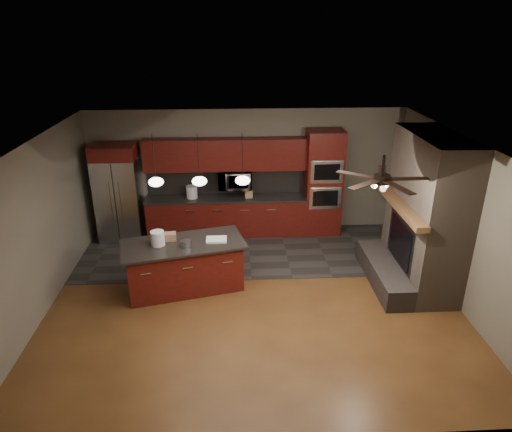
{
  "coord_description": "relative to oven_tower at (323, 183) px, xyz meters",
  "views": [
    {
      "loc": [
        -0.32,
        -6.87,
        4.51
      ],
      "look_at": [
        0.08,
        0.6,
        1.32
      ],
      "focal_mm": 32.0,
      "sensor_mm": 36.0,
      "label": 1
    }
  ],
  "objects": [
    {
      "name": "white_bucket",
      "position": [
        -3.35,
        -2.35,
        -0.14
      ],
      "size": [
        0.29,
        0.29,
        0.26
      ],
      "primitive_type": "cylinder",
      "rotation": [
        0.0,
        0.0,
        0.23
      ],
      "color": "white",
      "rests_on": "kitchen_island"
    },
    {
      "name": "ceiling",
      "position": [
        -1.7,
        -2.69,
        1.61
      ],
      "size": [
        7.0,
        6.0,
        0.02
      ],
      "primitive_type": "cube",
      "color": "white",
      "rests_on": "back_wall"
    },
    {
      "name": "right_wall",
      "position": [
        1.8,
        -2.69,
        0.21
      ],
      "size": [
        0.02,
        6.0,
        2.8
      ],
      "primitive_type": "cube",
      "color": "slate",
      "rests_on": "ground"
    },
    {
      "name": "refrigerator",
      "position": [
        -4.52,
        -0.07,
        -0.12
      ],
      "size": [
        0.93,
        0.75,
        2.15
      ],
      "color": "silver",
      "rests_on": "ground"
    },
    {
      "name": "pendant_right",
      "position": [
        -1.85,
        -1.99,
        0.77
      ],
      "size": [
        0.26,
        0.26,
        0.92
      ],
      "color": "black",
      "rests_on": "ceiling"
    },
    {
      "name": "back_wall",
      "position": [
        -1.7,
        0.31,
        0.21
      ],
      "size": [
        7.0,
        0.02,
        2.8
      ],
      "primitive_type": "cube",
      "color": "slate",
      "rests_on": "ground"
    },
    {
      "name": "counter_bucket",
      "position": [
        -2.93,
        0.01,
        -0.15
      ],
      "size": [
        0.28,
        0.28,
        0.28
      ],
      "primitive_type": "cylinder",
      "rotation": [
        0.0,
        0.0,
        0.19
      ],
      "color": "silver",
      "rests_on": "back_cabinetry"
    },
    {
      "name": "kitchen_island",
      "position": [
        -2.92,
        -2.3,
        -0.73
      ],
      "size": [
        2.31,
        1.45,
        0.92
      ],
      "rotation": [
        0.0,
        0.0,
        0.24
      ],
      "color": "#5F1511",
      "rests_on": "ground"
    },
    {
      "name": "ground",
      "position": [
        -1.7,
        -2.69,
        -1.19
      ],
      "size": [
        7.0,
        7.0,
        0.0
      ],
      "primitive_type": "plane",
      "color": "brown",
      "rests_on": "ground"
    },
    {
      "name": "pendant_center",
      "position": [
        -2.6,
        -1.99,
        0.77
      ],
      "size": [
        0.26,
        0.26,
        0.92
      ],
      "color": "black",
      "rests_on": "ceiling"
    },
    {
      "name": "cardboard_box",
      "position": [
        -3.16,
        -2.16,
        -0.2
      ],
      "size": [
        0.23,
        0.18,
        0.14
      ],
      "primitive_type": "cube",
      "rotation": [
        0.0,
        0.0,
        0.09
      ],
      "color": "#976A4D",
      "rests_on": "kitchen_island"
    },
    {
      "name": "pendant_left",
      "position": [
        -3.35,
        -1.99,
        0.77
      ],
      "size": [
        0.26,
        0.26,
        0.92
      ],
      "color": "black",
      "rests_on": "ceiling"
    },
    {
      "name": "paint_tray",
      "position": [
        -2.33,
        -2.22,
        -0.25
      ],
      "size": [
        0.37,
        0.26,
        0.04
      ],
      "primitive_type": "cube",
      "rotation": [
        0.0,
        0.0,
        0.0
      ],
      "color": "white",
      "rests_on": "kitchen_island"
    },
    {
      "name": "slate_tile_patch",
      "position": [
        -1.7,
        -0.89,
        -1.19
      ],
      "size": [
        7.0,
        2.4,
        0.01
      ],
      "primitive_type": "cube",
      "color": "#302D2B",
      "rests_on": "ground"
    },
    {
      "name": "back_cabinetry",
      "position": [
        -2.18,
        0.05,
        -0.3
      ],
      "size": [
        3.59,
        0.64,
        2.2
      ],
      "color": "#5F1511",
      "rests_on": "ground"
    },
    {
      "name": "paint_can",
      "position": [
        -2.86,
        -2.43,
        -0.21
      ],
      "size": [
        0.18,
        0.18,
        0.11
      ],
      "primitive_type": "cylinder",
      "rotation": [
        0.0,
        0.0,
        -0.05
      ],
      "color": "#9D9DA2",
      "rests_on": "kitchen_island"
    },
    {
      "name": "microwave",
      "position": [
        -1.98,
        0.06,
        0.11
      ],
      "size": [
        0.73,
        0.41,
        0.5
      ],
      "primitive_type": "imported",
      "color": "silver",
      "rests_on": "back_cabinetry"
    },
    {
      "name": "left_wall",
      "position": [
        -5.2,
        -2.69,
        0.21
      ],
      "size": [
        0.02,
        6.0,
        2.8
      ],
      "primitive_type": "cube",
      "color": "slate",
      "rests_on": "ground"
    },
    {
      "name": "fireplace_column",
      "position": [
        1.34,
        -2.29,
        0.11
      ],
      "size": [
        1.3,
        2.1,
        2.8
      ],
      "color": "brown",
      "rests_on": "ground"
    },
    {
      "name": "ceiling_fan",
      "position": [
        0.1,
        -3.49,
        1.27
      ],
      "size": [
        1.27,
        1.33,
        0.41
      ],
      "color": "black",
      "rests_on": "ceiling"
    },
    {
      "name": "counter_box",
      "position": [
        -1.67,
        -0.04,
        -0.2
      ],
      "size": [
        0.18,
        0.14,
        0.18
      ],
      "primitive_type": "cube",
      "rotation": [
        0.0,
        0.0,
        0.13
      ],
      "color": "tan",
      "rests_on": "back_cabinetry"
    },
    {
      "name": "oven_tower",
      "position": [
        0.0,
        0.0,
        0.0
      ],
      "size": [
        0.8,
        0.63,
        2.38
      ],
      "color": "#5F1511",
      "rests_on": "ground"
    }
  ]
}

